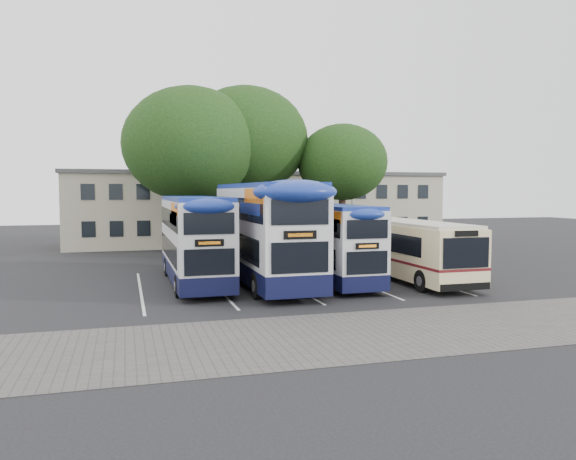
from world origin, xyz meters
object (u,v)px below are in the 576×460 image
(tree_left, at_px, (191,144))
(tree_mid, at_px, (246,140))
(bus_single, at_px, (408,246))
(tree_right, at_px, (342,162))
(bus_dd_right, at_px, (328,239))
(lamp_post, at_px, (353,184))
(bus_dd_left, at_px, (194,236))
(bus_dd_mid, at_px, (264,229))

(tree_left, relative_size, tree_mid, 0.96)
(tree_left, relative_size, bus_single, 1.14)
(tree_right, distance_m, bus_dd_right, 13.64)
(bus_dd_right, bearing_deg, tree_mid, 95.59)
(lamp_post, xyz_separation_m, bus_dd_right, (-7.59, -14.99, -2.94))
(lamp_post, bearing_deg, tree_right, -123.67)
(tree_left, relative_size, bus_dd_right, 1.24)
(bus_single, bearing_deg, tree_right, 84.34)
(lamp_post, height_order, tree_right, tree_right)
(bus_dd_left, bearing_deg, tree_left, 84.17)
(tree_mid, distance_m, bus_single, 16.42)
(tree_mid, bearing_deg, bus_dd_right, -84.41)
(bus_dd_mid, bearing_deg, bus_dd_left, 166.60)
(bus_dd_right, bearing_deg, bus_dd_left, 168.91)
(bus_dd_right, bearing_deg, bus_single, -5.55)
(bus_dd_left, height_order, bus_single, bus_dd_left)
(tree_right, relative_size, bus_dd_left, 0.91)
(lamp_post, bearing_deg, tree_left, -167.31)
(tree_mid, bearing_deg, bus_single, -68.47)
(lamp_post, xyz_separation_m, bus_dd_mid, (-10.79, -14.50, -2.37))
(tree_mid, height_order, tree_right, tree_mid)
(bus_dd_mid, relative_size, bus_dd_right, 1.26)
(tree_right, height_order, bus_single, tree_right)
(lamp_post, height_order, bus_dd_left, lamp_post)
(bus_single, bearing_deg, tree_left, 127.71)
(tree_mid, distance_m, tree_right, 7.18)
(tree_left, height_order, bus_dd_mid, tree_left)
(tree_left, bearing_deg, bus_single, -52.29)
(tree_right, bearing_deg, lamp_post, 56.33)
(tree_right, bearing_deg, bus_dd_right, -114.77)
(tree_left, xyz_separation_m, bus_single, (9.64, -12.46, -5.97))
(bus_dd_mid, xyz_separation_m, bus_dd_right, (3.20, -0.49, -0.57))
(tree_left, xyz_separation_m, bus_dd_mid, (2.24, -11.57, -4.98))
(tree_left, height_order, bus_single, tree_left)
(lamp_post, height_order, bus_dd_right, lamp_post)
(tree_left, xyz_separation_m, tree_mid, (4.11, 1.56, 0.54))
(tree_mid, distance_m, bus_dd_right, 14.97)
(bus_dd_right, bearing_deg, bus_dd_mid, 171.36)
(tree_right, height_order, bus_dd_left, tree_right)
(bus_dd_mid, bearing_deg, tree_mid, 81.88)
(tree_mid, bearing_deg, bus_dd_mid, -98.12)
(tree_mid, bearing_deg, lamp_post, 8.78)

